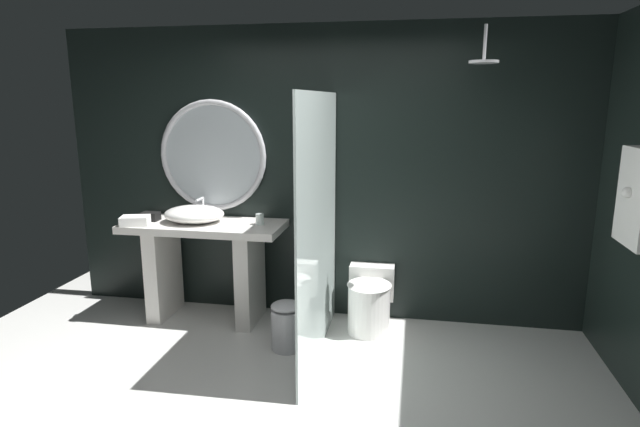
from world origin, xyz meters
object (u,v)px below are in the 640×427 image
object	(u,v)px
round_wall_mirror	(213,156)
rain_shower_head	(484,59)
waste_bin	(286,325)
hanging_bathrobe	(640,194)
toilet	(370,300)
vessel_sink	(194,214)
folded_hand_towel	(135,221)
tumbler_cup	(260,219)
tissue_box	(150,216)

from	to	relation	value
round_wall_mirror	rain_shower_head	bearing A→B (deg)	-8.72
round_wall_mirror	rain_shower_head	world-z (taller)	rain_shower_head
round_wall_mirror	waste_bin	xyz separation A→B (m)	(0.86, -0.74, -1.26)
hanging_bathrobe	toilet	world-z (taller)	hanging_bathrobe
vessel_sink	round_wall_mirror	size ratio (longest dim) A/B	0.53
toilet	folded_hand_towel	world-z (taller)	folded_hand_towel
round_wall_mirror	folded_hand_towel	distance (m)	0.89
tumbler_cup	rain_shower_head	bearing A→B (deg)	-3.34
tumbler_cup	hanging_bathrobe	distance (m)	2.83
tumbler_cup	tissue_box	world-z (taller)	tumbler_cup
rain_shower_head	folded_hand_towel	distance (m)	3.13
round_wall_mirror	vessel_sink	bearing A→B (deg)	-108.92
tissue_box	waste_bin	distance (m)	1.62
tissue_box	hanging_bathrobe	size ratio (longest dim) A/B	0.22
tissue_box	toilet	bearing A→B (deg)	1.32
rain_shower_head	waste_bin	bearing A→B (deg)	-164.93
tumbler_cup	vessel_sink	bearing A→B (deg)	-178.49
tissue_box	folded_hand_towel	xyz separation A→B (m)	(-0.04, -0.19, 0.00)
round_wall_mirror	hanging_bathrobe	bearing A→B (deg)	-16.95
tissue_box	rain_shower_head	xyz separation A→B (m)	(2.80, -0.07, 1.32)
tumbler_cup	hanging_bathrobe	world-z (taller)	hanging_bathrobe
toilet	folded_hand_towel	size ratio (longest dim) A/B	2.44
tissue_box	hanging_bathrobe	bearing A→B (deg)	-10.65
tumbler_cup	waste_bin	size ratio (longest dim) A/B	0.24
waste_bin	tumbler_cup	bearing A→B (deg)	125.67
tumbler_cup	folded_hand_towel	world-z (taller)	tumbler_cup
tissue_box	waste_bin	xyz separation A→B (m)	(1.37, -0.46, -0.73)
tumbler_cup	folded_hand_towel	xyz separation A→B (m)	(-1.06, -0.22, -0.01)
round_wall_mirror	hanging_bathrobe	xyz separation A→B (m)	(3.21, -0.98, -0.08)
round_wall_mirror	waste_bin	world-z (taller)	round_wall_mirror
waste_bin	folded_hand_towel	bearing A→B (deg)	169.15
tissue_box	hanging_bathrobe	distance (m)	3.81
tumbler_cup	round_wall_mirror	distance (m)	0.77
rain_shower_head	waste_bin	size ratio (longest dim) A/B	0.69
vessel_sink	hanging_bathrobe	bearing A→B (deg)	-12.23
folded_hand_towel	round_wall_mirror	bearing A→B (deg)	40.37
toilet	waste_bin	bearing A→B (deg)	-140.93
hanging_bathrobe	folded_hand_towel	size ratio (longest dim) A/B	2.93
hanging_bathrobe	rain_shower_head	bearing A→B (deg)	145.73
waste_bin	tissue_box	bearing A→B (deg)	161.52
hanging_bathrobe	toilet	size ratio (longest dim) A/B	1.20
vessel_sink	waste_bin	xyz separation A→B (m)	(0.95, -0.47, -0.77)
vessel_sink	toilet	size ratio (longest dim) A/B	0.94
vessel_sink	waste_bin	distance (m)	1.31
round_wall_mirror	toilet	distance (m)	1.92
vessel_sink	tumbler_cup	bearing A→B (deg)	1.51
folded_hand_towel	hanging_bathrobe	bearing A→B (deg)	-7.76
tumbler_cup	toilet	world-z (taller)	tumbler_cup
vessel_sink	tissue_box	xyz separation A→B (m)	(-0.42, -0.02, -0.04)
tumbler_cup	tissue_box	bearing A→B (deg)	-178.18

